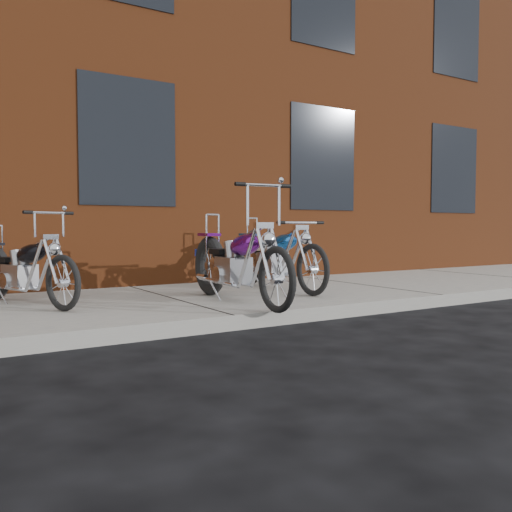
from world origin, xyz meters
TOP-DOWN VIEW (x-y plane):
  - ground at (0.00, 0.00)m, footprint 120.00×120.00m
  - sidewalk at (0.00, 1.50)m, footprint 22.00×3.00m
  - building_brick at (0.00, 8.00)m, footprint 22.00×10.00m
  - chopper_purple at (0.47, 0.76)m, footprint 0.56×2.30m
  - chopper_blue at (1.57, 1.61)m, footprint 0.55×2.25m
  - chopper_third at (-1.59, 1.83)m, footprint 0.81×1.89m

SIDE VIEW (x-z plane):
  - ground at x=0.00m, z-range 0.00..0.00m
  - sidewalk at x=0.00m, z-range 0.00..0.15m
  - chopper_third at x=-1.59m, z-range 0.00..1.01m
  - chopper_blue at x=1.57m, z-range 0.07..1.04m
  - chopper_purple at x=0.47m, z-range -0.08..1.21m
  - building_brick at x=0.00m, z-range 0.00..8.00m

